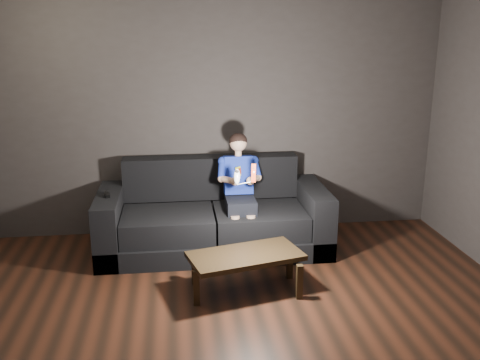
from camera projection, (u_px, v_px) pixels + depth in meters
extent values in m
plane|color=black|center=(245.00, 352.00, 3.86)|extent=(5.00, 5.00, 0.00)
cube|color=#3A3332|center=(216.00, 113.00, 5.88)|extent=(5.00, 0.04, 2.70)
cube|color=black|center=(214.00, 240.00, 5.65)|extent=(2.36, 1.02, 0.20)
cube|color=black|center=(168.00, 225.00, 5.43)|extent=(0.93, 0.72, 0.25)
cube|color=black|center=(260.00, 221.00, 5.54)|extent=(0.93, 0.72, 0.25)
cube|color=black|center=(211.00, 177.00, 5.86)|extent=(1.89, 0.24, 0.46)
cube|color=black|center=(110.00, 224.00, 5.46)|extent=(0.24, 1.02, 0.64)
cube|color=black|center=(313.00, 216.00, 5.71)|extent=(0.24, 1.02, 0.64)
cube|color=black|center=(241.00, 205.00, 5.44)|extent=(0.30, 0.37, 0.14)
cube|color=navy|center=(238.00, 175.00, 5.56)|extent=(0.30, 0.21, 0.41)
cube|color=yellow|center=(239.00, 171.00, 5.46)|extent=(0.09, 0.09, 0.10)
cube|color=#B12E10|center=(239.00, 171.00, 5.46)|extent=(0.06, 0.06, 0.06)
cylinder|color=#DAA789|center=(238.00, 154.00, 5.50)|extent=(0.07, 0.07, 0.06)
sphere|color=#DAA789|center=(238.00, 143.00, 5.47)|extent=(0.18, 0.18, 0.18)
ellipsoid|color=black|center=(238.00, 141.00, 5.47)|extent=(0.19, 0.19, 0.16)
cylinder|color=navy|center=(221.00, 170.00, 5.46)|extent=(0.08, 0.22, 0.19)
cylinder|color=navy|center=(257.00, 169.00, 5.50)|extent=(0.08, 0.22, 0.19)
cylinder|color=#DAA789|center=(228.00, 178.00, 5.32)|extent=(0.14, 0.23, 0.10)
cylinder|color=#DAA789|center=(254.00, 177.00, 5.36)|extent=(0.14, 0.23, 0.10)
sphere|color=#DAA789|center=(235.00, 181.00, 5.24)|extent=(0.08, 0.08, 0.08)
sphere|color=#DAA789|center=(250.00, 181.00, 5.26)|extent=(0.08, 0.08, 0.08)
cylinder|color=#DAA789|center=(235.00, 232.00, 5.31)|extent=(0.09, 0.09, 0.33)
cylinder|color=#DAA789|center=(251.00, 231.00, 5.32)|extent=(0.09, 0.09, 0.33)
cube|color=red|center=(254.00, 173.00, 5.02)|extent=(0.06, 0.07, 0.18)
cube|color=#6C0800|center=(254.00, 168.00, 4.99)|extent=(0.03, 0.01, 0.03)
cylinder|color=white|center=(254.00, 175.00, 5.01)|extent=(0.02, 0.01, 0.02)
ellipsoid|color=white|center=(237.00, 177.00, 5.02)|extent=(0.08, 0.10, 0.15)
cylinder|color=black|center=(237.00, 172.00, 4.97)|extent=(0.03, 0.01, 0.03)
cube|color=black|center=(107.00, 194.00, 5.32)|extent=(0.07, 0.17, 0.03)
cube|color=black|center=(108.00, 191.00, 5.36)|extent=(0.02, 0.02, 0.00)
cube|color=black|center=(245.00, 256.00, 4.68)|extent=(1.07, 0.72, 0.04)
cube|color=black|center=(196.00, 288.00, 4.49)|extent=(0.05, 0.05, 0.31)
cube|color=black|center=(299.00, 282.00, 4.59)|extent=(0.05, 0.05, 0.31)
cube|color=black|center=(194.00, 267.00, 4.87)|extent=(0.05, 0.05, 0.31)
cube|color=black|center=(290.00, 262.00, 4.97)|extent=(0.05, 0.05, 0.31)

